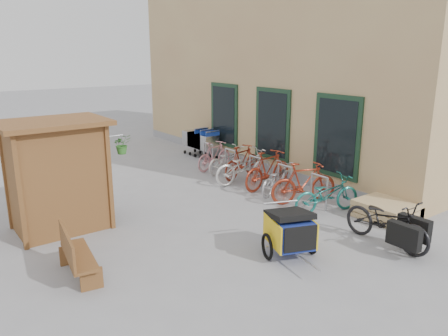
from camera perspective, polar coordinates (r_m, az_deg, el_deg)
ground at (r=9.65m, az=2.95°, el=-8.08°), size 80.00×80.00×0.00m
building at (r=16.62m, az=10.82°, el=13.78°), size 6.07×13.00×7.00m
kiosk at (r=9.86m, az=-21.49°, el=0.88°), size 2.49×1.65×2.40m
bike_rack at (r=12.63m, az=4.14°, el=-0.00°), size 0.05×5.35×0.86m
pallet_stack at (r=10.84m, az=20.24°, el=-5.20°), size 1.00×1.20×0.40m
bench at (r=8.00m, az=-18.91°, el=-10.56°), size 0.61×1.42×0.87m
shopping_carts at (r=16.08m, az=-3.12°, el=3.70°), size 0.60×1.66×1.08m
child_trailer at (r=8.40m, az=8.61°, el=-7.94°), size 1.08×1.65×0.96m
cargo_bike at (r=9.33m, az=20.65°, el=-6.64°), size 0.69×1.90×1.00m
person_kiosk at (r=10.59m, az=-15.57°, el=-1.90°), size 0.44×0.62×1.60m
bike_0 at (r=10.79m, az=13.28°, el=-3.34°), size 1.85×1.05×0.92m
bike_1 at (r=11.30m, az=10.39°, el=-1.91°), size 1.86×1.09×1.08m
bike_2 at (r=12.03m, az=6.94°, el=-1.37°), size 1.64×0.98×0.82m
bike_3 at (r=12.35m, az=5.77°, el=-0.22°), size 1.88×0.72×1.10m
bike_4 at (r=12.83m, az=2.66°, el=0.21°), size 1.99×0.90×1.01m
bike_5 at (r=13.34m, az=2.37°, el=0.82°), size 1.77×0.91×1.02m
bike_6 at (r=13.93m, az=0.54°, el=1.09°), size 1.66×0.70×0.85m
bike_7 at (r=14.30m, az=-1.27°, el=1.63°), size 1.62×0.77×0.94m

